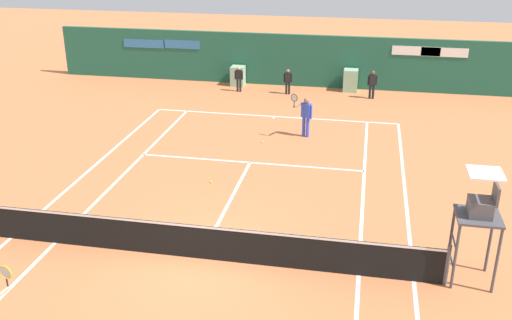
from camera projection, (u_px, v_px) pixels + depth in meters
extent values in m
plane|color=#C67042|center=(200.00, 258.00, 14.74)|extent=(80.00, 80.00, 0.00)
cube|color=white|center=(274.00, 116.00, 25.34)|extent=(10.60, 0.10, 0.01)
cube|color=white|center=(11.00, 238.00, 15.68)|extent=(0.10, 23.40, 0.01)
cube|color=white|center=(55.00, 243.00, 15.45)|extent=(0.10, 23.40, 0.01)
cube|color=white|center=(359.00, 275.00, 14.03)|extent=(0.10, 23.40, 0.01)
cube|color=white|center=(414.00, 281.00, 13.80)|extent=(0.10, 23.40, 0.01)
cube|color=white|center=(250.00, 162.00, 20.54)|extent=(8.00, 0.10, 0.01)
cube|color=white|center=(229.00, 202.00, 17.64)|extent=(0.10, 6.40, 0.01)
cube|color=white|center=(274.00, 117.00, 25.21)|extent=(0.10, 0.24, 0.01)
cylinder|color=#4C4C51|center=(447.00, 265.00, 13.47)|extent=(0.10, 0.10, 1.07)
cube|color=black|center=(199.00, 242.00, 14.56)|extent=(12.00, 0.03, 0.95)
cube|color=white|center=(198.00, 226.00, 14.39)|extent=(12.00, 0.04, 0.06)
cube|color=#1E5642|center=(292.00, 60.00, 29.64)|extent=(25.00, 0.24, 2.63)
cube|color=white|center=(445.00, 52.00, 27.92)|extent=(2.21, 0.02, 0.44)
cube|color=#2D6BA8|center=(182.00, 44.00, 30.31)|extent=(1.97, 0.02, 0.44)
cube|color=#2D6BA8|center=(144.00, 44.00, 30.69)|extent=(2.28, 0.02, 0.44)
cube|color=white|center=(416.00, 51.00, 28.15)|extent=(2.30, 0.02, 0.44)
cube|color=#8CB793|center=(238.00, 76.00, 29.93)|extent=(0.69, 0.70, 1.00)
cube|color=#8CB793|center=(351.00, 80.00, 28.89)|extent=(0.70, 0.70, 1.10)
cylinder|color=#47474C|center=(455.00, 257.00, 13.24)|extent=(0.07, 0.07, 1.67)
cylinder|color=#47474C|center=(451.00, 238.00, 14.05)|extent=(0.07, 0.07, 1.67)
cylinder|color=#47474C|center=(497.00, 261.00, 13.08)|extent=(0.07, 0.07, 1.67)
cylinder|color=#47474C|center=(490.00, 241.00, 13.89)|extent=(0.07, 0.07, 1.67)
cylinder|color=#47474C|center=(451.00, 259.00, 13.77)|extent=(0.04, 0.81, 0.04)
cylinder|color=#47474C|center=(454.00, 241.00, 13.58)|extent=(0.04, 0.81, 0.04)
cube|color=#47474C|center=(478.00, 216.00, 13.23)|extent=(1.00, 1.00, 0.06)
cube|color=#4C4C51|center=(480.00, 207.00, 13.14)|extent=(0.52, 0.56, 0.40)
cube|color=#4C4C51|center=(496.00, 194.00, 12.95)|extent=(0.06, 0.56, 0.45)
cube|color=white|center=(486.00, 173.00, 12.82)|extent=(0.76, 0.80, 0.04)
cylinder|color=blue|center=(308.00, 127.00, 22.82)|extent=(0.13, 0.13, 0.81)
cylinder|color=blue|center=(304.00, 126.00, 22.92)|extent=(0.13, 0.13, 0.81)
cube|color=blue|center=(306.00, 110.00, 22.61)|extent=(0.41, 0.34, 0.56)
sphere|color=#8C664C|center=(307.00, 100.00, 22.46)|extent=(0.22, 0.22, 0.22)
cylinder|color=blue|center=(311.00, 112.00, 22.50)|extent=(0.08, 0.08, 0.54)
cylinder|color=#8C664C|center=(298.00, 105.00, 22.44)|extent=(0.31, 0.53, 0.08)
cylinder|color=black|center=(294.00, 104.00, 22.20)|extent=(0.03, 0.03, 0.22)
torus|color=black|center=(294.00, 98.00, 22.10)|extent=(0.28, 0.15, 0.30)
cylinder|color=silver|center=(294.00, 98.00, 22.10)|extent=(0.24, 0.12, 0.26)
cylinder|color=black|center=(7.00, 283.00, 11.32)|extent=(0.03, 0.03, 0.22)
torus|color=yellow|center=(5.00, 272.00, 11.23)|extent=(0.30, 0.07, 0.30)
cylinder|color=silver|center=(5.00, 272.00, 11.23)|extent=(0.26, 0.04, 0.26)
cylinder|color=black|center=(289.00, 88.00, 28.48)|extent=(0.10, 0.10, 0.63)
cylinder|color=black|center=(286.00, 88.00, 28.48)|extent=(0.10, 0.10, 0.63)
cube|color=black|center=(288.00, 77.00, 28.27)|extent=(0.31, 0.20, 0.44)
sphere|color=#8C664C|center=(288.00, 71.00, 28.15)|extent=(0.17, 0.17, 0.17)
cylinder|color=black|center=(291.00, 78.00, 28.28)|extent=(0.07, 0.07, 0.43)
cylinder|color=black|center=(284.00, 78.00, 28.29)|extent=(0.07, 0.07, 0.43)
cylinder|color=black|center=(240.00, 85.00, 28.90)|extent=(0.10, 0.10, 0.64)
cylinder|color=black|center=(238.00, 85.00, 28.92)|extent=(0.10, 0.10, 0.64)
cube|color=black|center=(239.00, 75.00, 28.70)|extent=(0.29, 0.17, 0.45)
sphere|color=tan|center=(239.00, 68.00, 28.58)|extent=(0.18, 0.18, 0.18)
cylinder|color=black|center=(242.00, 75.00, 28.69)|extent=(0.07, 0.07, 0.43)
cylinder|color=black|center=(235.00, 75.00, 28.74)|extent=(0.07, 0.07, 0.43)
cylinder|color=black|center=(373.00, 92.00, 27.75)|extent=(0.11, 0.11, 0.69)
cylinder|color=black|center=(370.00, 92.00, 27.75)|extent=(0.11, 0.11, 0.69)
cube|color=black|center=(373.00, 80.00, 27.52)|extent=(0.34, 0.22, 0.48)
sphere|color=brown|center=(373.00, 73.00, 27.39)|extent=(0.19, 0.19, 0.19)
cylinder|color=black|center=(377.00, 80.00, 27.53)|extent=(0.07, 0.07, 0.47)
cylinder|color=black|center=(368.00, 80.00, 27.54)|extent=(0.07, 0.07, 0.47)
sphere|color=#CCE033|center=(211.00, 182.00, 18.95)|extent=(0.07, 0.07, 0.07)
sphere|color=#CCE033|center=(262.00, 142.00, 22.36)|extent=(0.07, 0.07, 0.07)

